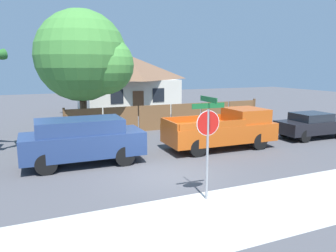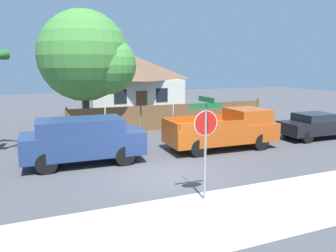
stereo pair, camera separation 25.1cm
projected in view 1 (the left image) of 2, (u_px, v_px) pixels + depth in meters
ground_plane at (167, 175)px, 11.92m from camera, size 80.00×80.00×0.00m
sidewalk_strip at (220, 215)px, 8.68m from camera, size 36.00×3.20×0.01m
wooden_fence at (171, 117)px, 20.59m from camera, size 13.00×0.12×1.66m
house at (126, 82)px, 28.41m from camera, size 8.22×6.90×4.94m
oak_tree at (86, 58)px, 18.60m from camera, size 5.43×5.18×7.08m
red_suv at (83, 140)px, 13.05m from camera, size 4.78×2.00×1.86m
orange_pickup at (224, 129)px, 15.69m from camera, size 5.34×2.16×1.87m
parked_sedan at (312, 125)px, 18.01m from camera, size 4.12×1.79×1.40m
stop_sign at (208, 130)px, 9.40m from camera, size 1.04×0.94×3.05m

